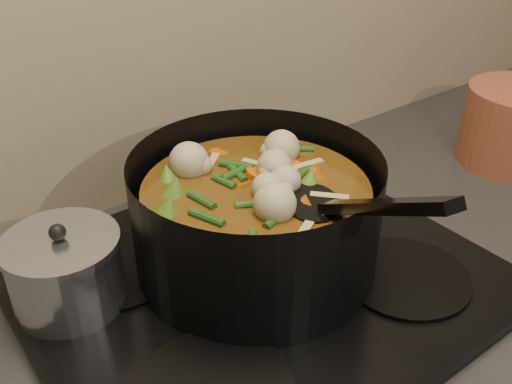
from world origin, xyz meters
TOP-DOWN VIEW (x-y plane):
  - stovetop at (0.00, 1.93)m, footprint 0.62×0.54m
  - stockpot at (0.01, 1.95)m, footprint 0.44×0.52m
  - saucepan at (-0.23, 2.04)m, footprint 0.15×0.15m

SIDE VIEW (x-z plane):
  - stovetop at x=0.00m, z-range 0.91..0.93m
  - saucepan at x=-0.23m, z-range 0.92..1.04m
  - stockpot at x=0.01m, z-range 0.88..1.13m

